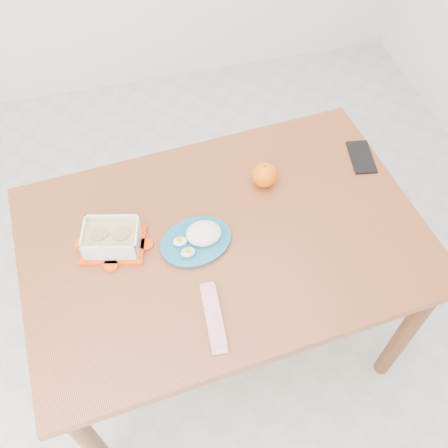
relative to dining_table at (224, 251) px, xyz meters
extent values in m
plane|color=#B7B7B2|center=(-0.16, 0.07, -0.66)|extent=(3.50, 3.50, 0.00)
cube|color=#A7522F|center=(0.00, 0.00, 0.07)|extent=(1.33, 0.94, 0.04)
cylinder|color=brown|center=(-0.54, -0.41, -0.30)|extent=(0.06, 0.06, 0.71)
cylinder|color=brown|center=(0.60, -0.31, -0.30)|extent=(0.06, 0.06, 0.71)
cylinder|color=brown|center=(-0.60, 0.31, -0.30)|extent=(0.06, 0.06, 0.71)
cylinder|color=brown|center=(0.54, 0.41, -0.30)|extent=(0.06, 0.06, 0.71)
cube|color=#FF4507|center=(-0.34, 0.05, 0.10)|extent=(0.22, 0.19, 0.01)
cube|color=white|center=(-0.34, 0.05, 0.14)|extent=(0.19, 0.16, 0.07)
cube|color=tan|center=(-0.34, 0.05, 0.13)|extent=(0.18, 0.15, 0.05)
cylinder|color=#928760|center=(-0.37, 0.06, 0.15)|extent=(0.07, 0.07, 0.02)
cylinder|color=#928760|center=(-0.31, 0.04, 0.15)|extent=(0.07, 0.07, 0.02)
sphere|color=#FF4805|center=(0.19, 0.18, 0.14)|extent=(0.09, 0.09, 0.09)
cylinder|color=#186388|center=(-0.09, -0.01, 0.10)|extent=(0.27, 0.27, 0.01)
ellipsoid|color=silver|center=(-0.06, 0.00, 0.13)|extent=(0.13, 0.12, 0.05)
ellipsoid|color=white|center=(-0.14, -0.01, 0.12)|extent=(0.05, 0.04, 0.02)
ellipsoid|color=white|center=(-0.13, -0.05, 0.12)|extent=(0.05, 0.04, 0.02)
cube|color=#B70922|center=(-0.10, -0.27, 0.10)|extent=(0.06, 0.19, 0.02)
cube|color=black|center=(0.56, 0.20, 0.10)|extent=(0.10, 0.17, 0.01)
camera|label=1|loc=(-0.23, -0.87, 1.39)|focal=40.00mm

